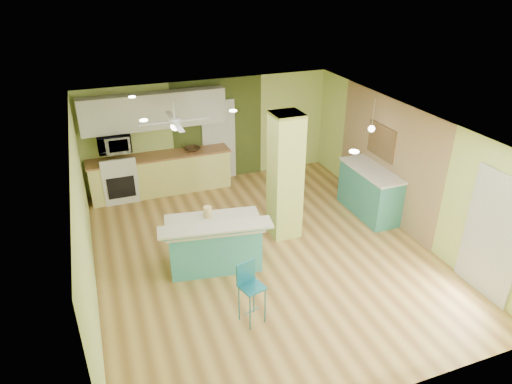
% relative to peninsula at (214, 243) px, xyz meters
% --- Properties ---
extents(floor, '(6.00, 7.00, 0.01)m').
position_rel_peninsula_xyz_m(floor, '(0.94, 0.07, -0.47)').
color(floor, olive).
rests_on(floor, ground).
extents(ceiling, '(6.00, 7.00, 0.01)m').
position_rel_peninsula_xyz_m(ceiling, '(0.94, 0.07, 2.04)').
color(ceiling, white).
rests_on(ceiling, wall_back).
extents(wall_back, '(6.00, 0.01, 2.50)m').
position_rel_peninsula_xyz_m(wall_back, '(0.94, 3.58, 0.78)').
color(wall_back, '#CEE47A').
rests_on(wall_back, floor).
extents(wall_front, '(6.00, 0.01, 2.50)m').
position_rel_peninsula_xyz_m(wall_front, '(0.94, -3.43, 0.78)').
color(wall_front, '#CEE47A').
rests_on(wall_front, floor).
extents(wall_left, '(0.01, 7.00, 2.50)m').
position_rel_peninsula_xyz_m(wall_left, '(-2.06, 0.07, 0.78)').
color(wall_left, '#CEE47A').
rests_on(wall_left, floor).
extents(wall_right, '(0.01, 7.00, 2.50)m').
position_rel_peninsula_xyz_m(wall_right, '(3.95, 0.07, 0.78)').
color(wall_right, '#CEE47A').
rests_on(wall_right, floor).
extents(wood_panel, '(0.02, 3.40, 2.50)m').
position_rel_peninsula_xyz_m(wood_panel, '(3.93, 0.67, 0.78)').
color(wood_panel, '#977556').
rests_on(wood_panel, floor).
extents(olive_accent, '(2.20, 0.02, 2.50)m').
position_rel_peninsula_xyz_m(olive_accent, '(1.14, 3.56, 0.78)').
color(olive_accent, '#455321').
rests_on(olive_accent, floor).
extents(interior_door, '(0.82, 0.05, 2.00)m').
position_rel_peninsula_xyz_m(interior_door, '(1.14, 3.53, 0.53)').
color(interior_door, white).
rests_on(interior_door, floor).
extents(french_door, '(0.04, 1.08, 2.10)m').
position_rel_peninsula_xyz_m(french_door, '(3.91, -2.23, 0.58)').
color(french_door, silver).
rests_on(french_door, floor).
extents(column, '(0.55, 0.55, 2.50)m').
position_rel_peninsula_xyz_m(column, '(1.59, 0.57, 0.78)').
color(column, '#B8C55B').
rests_on(column, floor).
extents(kitchen_run, '(3.25, 0.63, 0.94)m').
position_rel_peninsula_xyz_m(kitchen_run, '(-0.36, 3.27, 0.00)').
color(kitchen_run, '#EEEA7C').
rests_on(kitchen_run, floor).
extents(stove, '(0.76, 0.66, 1.08)m').
position_rel_peninsula_xyz_m(stove, '(-1.31, 3.26, -0.01)').
color(stove, white).
rests_on(stove, floor).
extents(upper_cabinets, '(3.20, 0.34, 0.80)m').
position_rel_peninsula_xyz_m(upper_cabinets, '(-0.36, 3.39, 1.48)').
color(upper_cabinets, silver).
rests_on(upper_cabinets, wall_back).
extents(microwave, '(0.70, 0.48, 0.39)m').
position_rel_peninsula_xyz_m(microwave, '(-1.31, 3.27, 0.88)').
color(microwave, silver).
rests_on(microwave, wall_back).
extents(ceiling_fan, '(1.41, 1.41, 0.61)m').
position_rel_peninsula_xyz_m(ceiling_fan, '(-0.16, 2.07, 1.61)').
color(ceiling_fan, white).
rests_on(ceiling_fan, ceiling).
extents(pendant_lamp, '(0.14, 0.14, 0.69)m').
position_rel_peninsula_xyz_m(pendant_lamp, '(3.59, 0.82, 1.42)').
color(pendant_lamp, white).
rests_on(pendant_lamp, ceiling).
extents(wall_decor, '(0.03, 0.90, 0.70)m').
position_rel_peninsula_xyz_m(wall_decor, '(3.91, 0.87, 1.08)').
color(wall_decor, brown).
rests_on(wall_decor, wood_panel).
extents(peninsula, '(1.93, 1.27, 1.01)m').
position_rel_peninsula_xyz_m(peninsula, '(0.00, 0.00, 0.00)').
color(peninsula, teal).
rests_on(peninsula, floor).
extents(bar_stool, '(0.41, 0.41, 1.00)m').
position_rel_peninsula_xyz_m(bar_stool, '(0.11, -1.52, 0.20)').
color(bar_stool, teal).
rests_on(bar_stool, floor).
extents(side_counter, '(0.69, 1.62, 1.04)m').
position_rel_peninsula_xyz_m(side_counter, '(3.64, 0.68, 0.05)').
color(side_counter, teal).
rests_on(side_counter, floor).
extents(fruit_bowl, '(0.43, 0.43, 0.08)m').
position_rel_peninsula_xyz_m(fruit_bowl, '(0.42, 3.26, 0.51)').
color(fruit_bowl, '#382617').
rests_on(fruit_bowl, kitchen_run).
extents(canister, '(0.15, 0.15, 0.19)m').
position_rel_peninsula_xyz_m(canister, '(-0.04, 0.24, 0.51)').
color(canister, gold).
rests_on(canister, peninsula).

